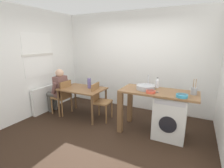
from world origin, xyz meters
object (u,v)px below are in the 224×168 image
dining_table (82,92)px  vase (89,83)px  mixing_bowl (151,92)px  bottle_tall_green (157,83)px  colander (182,96)px  utensil_crock (194,91)px  seated_person (58,89)px  chair_person_seat (63,95)px  chair_opposite (99,99)px  washing_machine (170,116)px

dining_table → vase: bearing=33.7°
mixing_bowl → dining_table: bearing=172.6°
dining_table → bottle_tall_green: (1.81, 0.21, 0.38)m
colander → utensil_crock: bearing=56.3°
mixing_bowl → utensil_crock: bearing=18.8°
mixing_bowl → utensil_crock: utensil_crock is taller
seated_person → chair_person_seat: bearing=-90.0°
seated_person → bottle_tall_green: seated_person is taller
seated_person → dining_table: bearing=-81.0°
colander → vase: 2.22m
mixing_bowl → vase: size_ratio=0.71×
chair_opposite → vase: bearing=-105.3°
seated_person → washing_machine: seated_person is taller
chair_person_seat → mixing_bowl: (2.33, -0.13, 0.44)m
vase → dining_table: bearing=-146.3°
utensil_crock → vase: bearing=178.0°
dining_table → chair_opposite: size_ratio=1.22×
utensil_crock → washing_machine: bearing=-171.9°
dining_table → seated_person: (-0.71, -0.10, 0.03)m
dining_table → chair_person_seat: size_ratio=1.22×
vase → colander: bearing=-9.1°
dining_table → seated_person: 0.71m
vase → seated_person: bearing=-167.0°
dining_table → mixing_bowl: (1.79, -0.23, 0.30)m
bottle_tall_green → colander: 0.71m
vase → chair_opposite: bearing=-9.9°
seated_person → colander: size_ratio=6.00×
chair_person_seat → colander: (2.89, -0.15, 0.44)m
mixing_bowl → vase: 1.67m
seated_person → utensil_crock: utensil_crock is taller
washing_machine → bottle_tall_green: bottle_tall_green is taller
chair_person_seat → chair_opposite: bearing=-80.9°
chair_person_seat → bottle_tall_green: (2.36, 0.31, 0.51)m
chair_opposite → vase: (-0.33, 0.06, 0.36)m
dining_table → washing_machine: (2.15, -0.03, -0.21)m
seated_person → colander: (3.05, -0.15, 0.28)m
dining_table → seated_person: bearing=-172.1°
chair_person_seat → seated_person: size_ratio=0.75×
washing_machine → mixing_bowl: bearing=-151.8°
seated_person → mixing_bowl: bearing=-92.0°
utensil_crock → vase: utensil_crock is taller
chair_opposite → utensil_crock: 2.10m
dining_table → chair_opposite: chair_opposite is taller
utensil_crock → colander: utensil_crock is taller
washing_machine → vase: (-2.00, 0.13, 0.44)m
utensil_crock → mixing_bowl: bearing=-161.2°
dining_table → vase: size_ratio=4.36×
utensil_crock → colander: (-0.18, -0.27, -0.04)m
dining_table → chair_opposite: 0.50m
chair_opposite → seated_person: seated_person is taller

